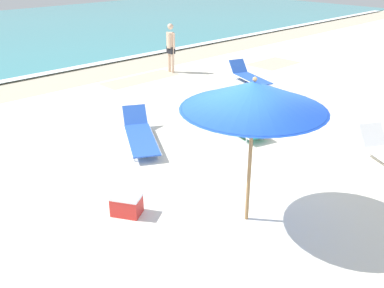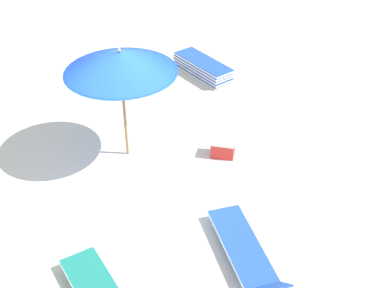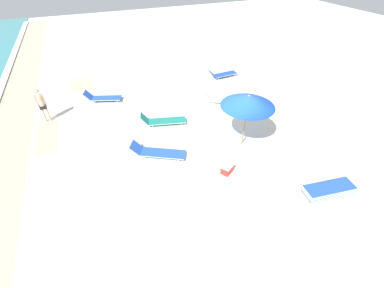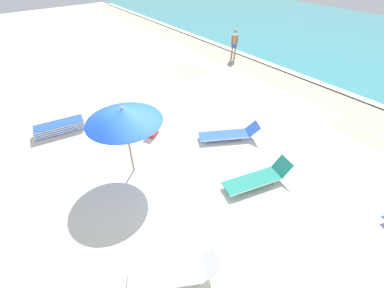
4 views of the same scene
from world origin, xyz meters
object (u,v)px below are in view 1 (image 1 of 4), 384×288
(sun_lounger_beside_umbrella, at_px, (249,76))
(sun_lounger_near_water_left, at_px, (140,134))
(cooler_box, at_px, (127,204))
(beachgoer_wading_adult, at_px, (171,45))
(sun_lounger_under_umbrella, at_px, (233,120))
(beach_umbrella, at_px, (254,96))

(sun_lounger_beside_umbrella, height_order, sun_lounger_near_water_left, sun_lounger_beside_umbrella)
(sun_lounger_beside_umbrella, distance_m, cooler_box, 8.67)
(beachgoer_wading_adult, distance_m, cooler_box, 9.50)
(sun_lounger_under_umbrella, bearing_deg, beach_umbrella, -120.48)
(beach_umbrella, bearing_deg, beachgoer_wading_adult, 56.52)
(beachgoer_wading_adult, xyz_separation_m, cooler_box, (-6.74, -6.64, -0.81))
(cooler_box, bearing_deg, sun_lounger_under_umbrella, 75.79)
(cooler_box, bearing_deg, sun_lounger_near_water_left, 106.80)
(sun_lounger_under_umbrella, height_order, cooler_box, sun_lounger_under_umbrella)
(beach_umbrella, height_order, beachgoer_wading_adult, beach_umbrella)
(sun_lounger_under_umbrella, bearing_deg, cooler_box, -147.59)
(beach_umbrella, xyz_separation_m, beachgoer_wading_adult, (5.38, 8.13, -1.15))
(sun_lounger_under_umbrella, xyz_separation_m, sun_lounger_near_water_left, (-2.24, 0.91, -0.01))
(sun_lounger_near_water_left, bearing_deg, beach_umbrella, -69.96)
(beach_umbrella, xyz_separation_m, sun_lounger_beside_umbrella, (6.44, 5.28, -1.93))
(beach_umbrella, height_order, sun_lounger_under_umbrella, beach_umbrella)
(sun_lounger_near_water_left, relative_size, cooler_box, 3.73)
(sun_lounger_beside_umbrella, distance_m, sun_lounger_near_water_left, 6.01)
(sun_lounger_under_umbrella, xyz_separation_m, beachgoer_wading_adult, (2.52, 5.30, 0.78))
(sun_lounger_near_water_left, height_order, cooler_box, sun_lounger_near_water_left)
(sun_lounger_under_umbrella, height_order, sun_lounger_beside_umbrella, sun_lounger_under_umbrella)
(sun_lounger_under_umbrella, relative_size, cooler_box, 3.72)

